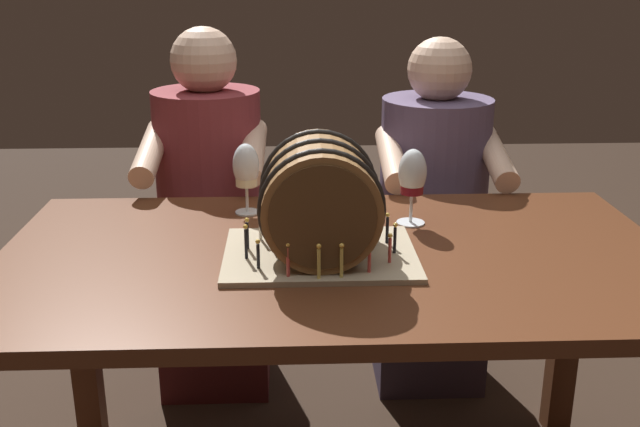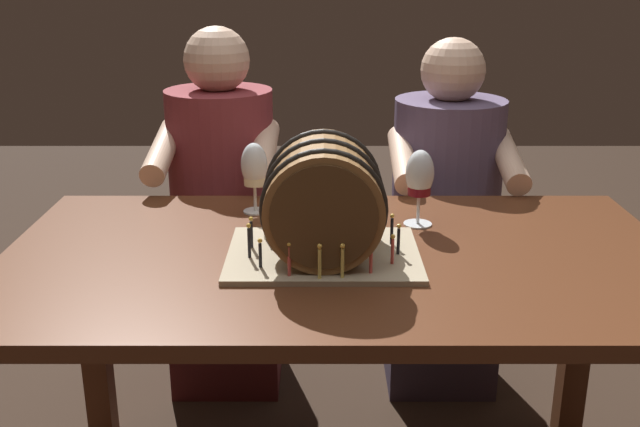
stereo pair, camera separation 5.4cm
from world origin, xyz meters
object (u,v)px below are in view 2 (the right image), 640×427
object	(u,v)px
wine_glass_amber	(320,162)
person_seated_left	(221,230)
wine_glass_white	(251,168)
wine_glass_red	(416,177)
barrel_cake	(320,203)
dining_table	(336,295)
person_seated_right	(440,232)

from	to	relation	value
wine_glass_amber	person_seated_left	xyz separation A→B (m)	(-0.31, 0.37, -0.32)
wine_glass_amber	wine_glass_white	world-z (taller)	same
wine_glass_amber	wine_glass_red	xyz separation A→B (m)	(0.23, -0.13, -0.00)
barrel_cake	person_seated_left	world-z (taller)	person_seated_left
wine_glass_amber	wine_glass_white	size ratio (longest dim) A/B	1.00
dining_table	wine_glass_white	distance (m)	0.41
barrel_cake	wine_glass_amber	bearing A→B (deg)	89.84
wine_glass_white	person_seated_right	distance (m)	0.76
dining_table	wine_glass_red	xyz separation A→B (m)	(0.19, 0.18, 0.22)
dining_table	person_seated_right	xyz separation A→B (m)	(0.35, 0.68, -0.10)
dining_table	person_seated_right	bearing A→B (deg)	62.94
dining_table	wine_glass_red	world-z (taller)	wine_glass_red
wine_glass_white	person_seated_right	size ratio (longest dim) A/B	0.16
wine_glass_amber	barrel_cake	bearing A→B (deg)	-90.16
wine_glass_white	person_seated_left	bearing A→B (deg)	109.00
dining_table	person_seated_right	distance (m)	0.77
wine_glass_amber	person_seated_right	bearing A→B (deg)	43.70
dining_table	person_seated_left	xyz separation A→B (m)	(-0.35, 0.68, -0.09)
dining_table	wine_glass_red	size ratio (longest dim) A/B	7.97
wine_glass_amber	wine_glass_red	distance (m)	0.27
wine_glass_amber	wine_glass_red	size ratio (longest dim) A/B	0.97
person_seated_left	person_seated_right	distance (m)	0.70
wine_glass_red	person_seated_right	xyz separation A→B (m)	(0.15, 0.50, -0.33)
barrel_cake	wine_glass_red	size ratio (longest dim) A/B	2.22
barrel_cake	wine_glass_white	xyz separation A→B (m)	(-0.17, 0.31, -0.01)
wine_glass_white	person_seated_left	distance (m)	0.53
barrel_cake	wine_glass_white	distance (m)	0.35
wine_glass_white	person_seated_right	world-z (taller)	person_seated_right
barrel_cake	wine_glass_red	xyz separation A→B (m)	(0.23, 0.21, -0.00)
wine_glass_amber	wine_glass_white	distance (m)	0.18
wine_glass_red	person_seated_right	world-z (taller)	person_seated_right
barrel_cake	person_seated_left	size ratio (longest dim) A/B	0.36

